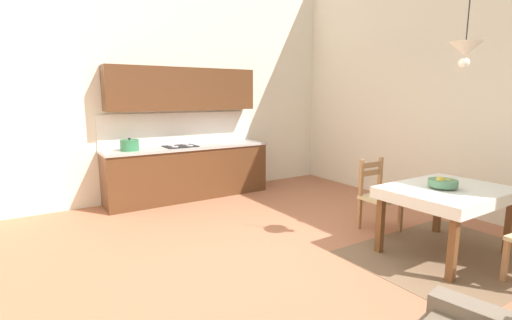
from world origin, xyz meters
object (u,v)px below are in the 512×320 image
at_px(dining_chair_kitchen_side, 378,197).
at_px(pendant_lamp, 465,50).
at_px(kitchen_cabinetry, 187,148).
at_px(dining_table, 447,199).
at_px(fruit_bowl, 443,183).

height_order(dining_chair_kitchen_side, pendant_lamp, pendant_lamp).
distance_m(kitchen_cabinetry, pendant_lamp, 4.28).
distance_m(kitchen_cabinetry, dining_table, 4.02).
bearing_deg(dining_table, dining_chair_kitchen_side, 90.91).
relative_size(kitchen_cabinetry, dining_table, 2.09).
height_order(dining_table, pendant_lamp, pendant_lamp).
height_order(dining_table, fruit_bowl, fruit_bowl).
bearing_deg(kitchen_cabinetry, dining_table, -68.31).
xyz_separation_m(dining_table, fruit_bowl, (-0.08, 0.01, 0.18)).
xyz_separation_m(dining_chair_kitchen_side, fruit_bowl, (-0.07, -0.89, 0.37)).
bearing_deg(dining_chair_kitchen_side, fruit_bowl, -94.23).
height_order(fruit_bowl, pendant_lamp, pendant_lamp).
bearing_deg(kitchen_cabinetry, dining_chair_kitchen_side, -62.58).
height_order(kitchen_cabinetry, pendant_lamp, pendant_lamp).
xyz_separation_m(fruit_bowl, pendant_lamp, (0.13, -0.04, 1.39)).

